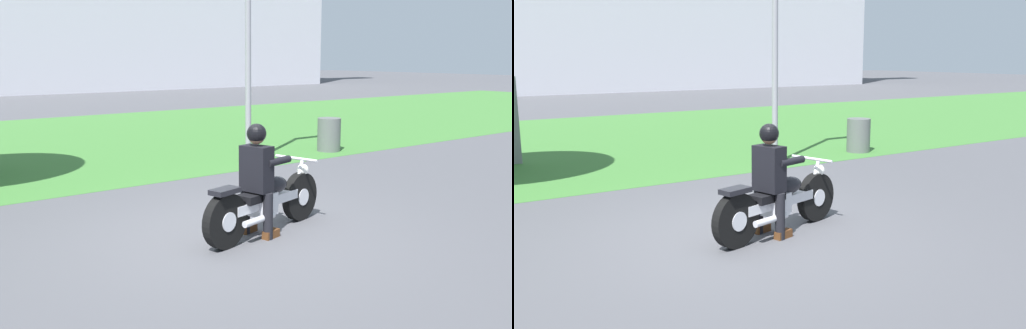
# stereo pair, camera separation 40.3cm
# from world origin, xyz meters

# --- Properties ---
(ground) EXTENTS (120.00, 120.00, 0.00)m
(ground) POSITION_xyz_m (0.00, 0.00, 0.00)
(ground) COLOR #4C4C51
(grass_verge) EXTENTS (60.00, 12.00, 0.01)m
(grass_verge) POSITION_xyz_m (0.00, 9.25, 0.00)
(grass_verge) COLOR #3D7533
(grass_verge) RESTS_ON ground
(motorcycle_lead) EXTENTS (2.13, 0.81, 0.89)m
(motorcycle_lead) POSITION_xyz_m (0.42, -0.14, 0.40)
(motorcycle_lead) COLOR black
(motorcycle_lead) RESTS_ON ground
(rider_lead) EXTENTS (0.62, 0.55, 1.41)m
(rider_lead) POSITION_xyz_m (0.26, -0.18, 0.82)
(rider_lead) COLOR black
(rider_lead) RESTS_ON ground
(trash_can) EXTENTS (0.54, 0.54, 0.78)m
(trash_can) POSITION_xyz_m (5.46, 3.95, 0.39)
(trash_can) COLOR #595E5B
(trash_can) RESTS_ON ground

